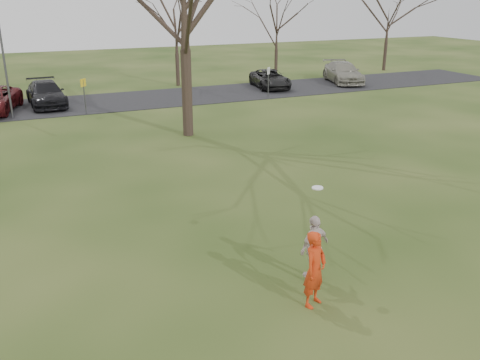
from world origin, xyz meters
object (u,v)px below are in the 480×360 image
object	(u,v)px
car_7	(343,72)
catching_play	(314,247)
player_defender	(315,269)
car_6	(270,79)
lamp_post	(2,47)
car_3	(46,94)

from	to	relation	value
car_7	catching_play	bearing A→B (deg)	-108.89
player_defender	car_6	size ratio (longest dim) A/B	0.38
player_defender	car_6	xyz separation A→B (m)	(12.14, 26.16, -0.21)
car_6	car_7	distance (m)	6.39
catching_play	lamp_post	world-z (taller)	lamp_post
player_defender	catching_play	world-z (taller)	catching_play
player_defender	car_3	bearing A→B (deg)	69.79
catching_play	car_7	bearing A→B (deg)	54.36
car_3	car_6	world-z (taller)	car_3
player_defender	car_7	xyz separation A→B (m)	(18.53, 26.00, -0.08)
lamp_post	catching_play	bearing A→B (deg)	-73.96
player_defender	car_7	distance (m)	31.92
car_6	lamp_post	bearing A→B (deg)	-160.46
player_defender	car_3	xyz separation A→B (m)	(-3.73, 25.96, -0.12)
catching_play	lamp_post	bearing A→B (deg)	106.04
catching_play	lamp_post	xyz separation A→B (m)	(-6.37, 22.14, 3.04)
car_3	catching_play	world-z (taller)	catching_play
player_defender	car_7	size ratio (longest dim) A/B	0.34
car_6	catching_play	size ratio (longest dim) A/B	2.06
lamp_post	car_7	bearing A→B (deg)	6.88
car_3	lamp_post	world-z (taller)	lamp_post
player_defender	catching_play	distance (m)	1.07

